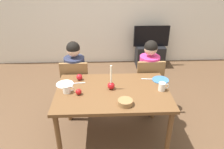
% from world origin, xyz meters
% --- Properties ---
extents(ground_plane, '(7.68, 7.68, 0.00)m').
position_xyz_m(ground_plane, '(0.00, 0.00, 0.00)').
color(ground_plane, brown).
extents(back_wall, '(6.40, 0.10, 2.60)m').
position_xyz_m(back_wall, '(0.00, 2.60, 1.30)').
color(back_wall, silver).
rests_on(back_wall, ground).
extents(dining_table, '(1.40, 0.90, 0.75)m').
position_xyz_m(dining_table, '(0.00, 0.00, 0.67)').
color(dining_table, brown).
rests_on(dining_table, ground).
extents(chair_left, '(0.40, 0.40, 0.90)m').
position_xyz_m(chair_left, '(-0.54, 0.61, 0.51)').
color(chair_left, olive).
rests_on(chair_left, ground).
extents(chair_right, '(0.40, 0.40, 0.90)m').
position_xyz_m(chair_right, '(0.58, 0.61, 0.51)').
color(chair_right, olive).
rests_on(chair_right, ground).
extents(person_left_child, '(0.30, 0.30, 1.17)m').
position_xyz_m(person_left_child, '(-0.54, 0.64, 0.57)').
color(person_left_child, '#33384C').
rests_on(person_left_child, ground).
extents(person_right_child, '(0.30, 0.30, 1.17)m').
position_xyz_m(person_right_child, '(0.58, 0.64, 0.57)').
color(person_right_child, '#33384C').
rests_on(person_right_child, ground).
extents(tv_stand, '(0.64, 0.40, 0.48)m').
position_xyz_m(tv_stand, '(0.97, 2.30, 0.24)').
color(tv_stand, black).
rests_on(tv_stand, ground).
extents(tv, '(0.79, 0.05, 0.46)m').
position_xyz_m(tv, '(0.97, 2.30, 0.71)').
color(tv, black).
rests_on(tv, tv_stand).
extents(candle_centerpiece, '(0.09, 0.09, 0.32)m').
position_xyz_m(candle_centerpiece, '(-0.02, 0.04, 0.82)').
color(candle_centerpiece, red).
rests_on(candle_centerpiece, dining_table).
extents(plate_left, '(0.22, 0.22, 0.01)m').
position_xyz_m(plate_left, '(-0.61, 0.17, 0.76)').
color(plate_left, white).
rests_on(plate_left, dining_table).
extents(plate_right, '(0.22, 0.22, 0.01)m').
position_xyz_m(plate_right, '(0.65, 0.24, 0.76)').
color(plate_right, teal).
rests_on(plate_right, dining_table).
extents(mug_left, '(0.14, 0.09, 0.10)m').
position_xyz_m(mug_left, '(-0.56, -0.02, 0.80)').
color(mug_left, silver).
rests_on(mug_left, dining_table).
extents(mug_right, '(0.13, 0.08, 0.10)m').
position_xyz_m(mug_right, '(0.61, -0.02, 0.80)').
color(mug_right, silver).
rests_on(mug_right, dining_table).
extents(fork_left, '(0.18, 0.03, 0.01)m').
position_xyz_m(fork_left, '(-0.44, 0.20, 0.75)').
color(fork_left, silver).
rests_on(fork_left, dining_table).
extents(fork_right, '(0.18, 0.03, 0.01)m').
position_xyz_m(fork_right, '(0.49, 0.27, 0.75)').
color(fork_right, silver).
rests_on(fork_right, dining_table).
extents(bowl_walnuts, '(0.17, 0.17, 0.06)m').
position_xyz_m(bowl_walnuts, '(0.13, -0.29, 0.78)').
color(bowl_walnuts, olive).
rests_on(bowl_walnuts, dining_table).
extents(apple_near_candle, '(0.07, 0.07, 0.07)m').
position_xyz_m(apple_near_candle, '(-0.41, -0.07, 0.79)').
color(apple_near_candle, '#AB1515').
rests_on(apple_near_candle, dining_table).
extents(apple_by_left_plate, '(0.08, 0.08, 0.08)m').
position_xyz_m(apple_by_left_plate, '(-0.43, 0.29, 0.79)').
color(apple_by_left_plate, '#AD161D').
rests_on(apple_by_left_plate, dining_table).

